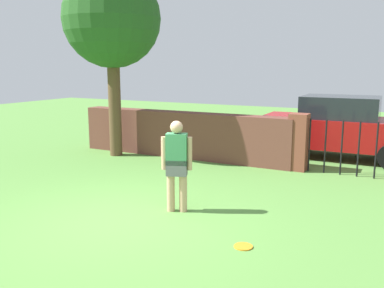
{
  "coord_description": "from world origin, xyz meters",
  "views": [
    {
      "loc": [
        4.1,
        -5.35,
        2.56
      ],
      "look_at": [
        0.29,
        1.99,
        1.0
      ],
      "focal_mm": 39.29,
      "sensor_mm": 36.0,
      "label": 1
    }
  ],
  "objects_px": {
    "tree": "(112,20)",
    "person": "(177,162)",
    "frisbee_orange": "(243,246)",
    "car": "(339,127)"
  },
  "relations": [
    {
      "from": "tree",
      "to": "car",
      "type": "xyz_separation_m",
      "value": [
        5.72,
        2.59,
        -2.9
      ]
    },
    {
      "from": "person",
      "to": "frisbee_orange",
      "type": "height_order",
      "value": "person"
    },
    {
      "from": "frisbee_orange",
      "to": "car",
      "type": "bearing_deg",
      "value": 87.82
    },
    {
      "from": "tree",
      "to": "car",
      "type": "bearing_deg",
      "value": 24.37
    },
    {
      "from": "person",
      "to": "frisbee_orange",
      "type": "distance_m",
      "value": 2.01
    },
    {
      "from": "person",
      "to": "frisbee_orange",
      "type": "xyz_separation_m",
      "value": [
        1.58,
        -0.88,
        -0.89
      ]
    },
    {
      "from": "tree",
      "to": "person",
      "type": "bearing_deg",
      "value": -40.49
    },
    {
      "from": "person",
      "to": "tree",
      "type": "bearing_deg",
      "value": 117.78
    },
    {
      "from": "frisbee_orange",
      "to": "tree",
      "type": "bearing_deg",
      "value": 142.49
    },
    {
      "from": "tree",
      "to": "frisbee_orange",
      "type": "distance_m",
      "value": 7.84
    }
  ]
}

